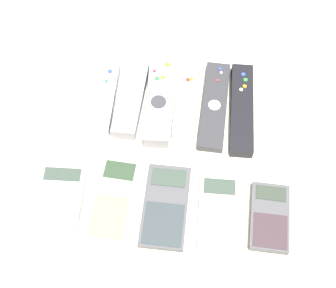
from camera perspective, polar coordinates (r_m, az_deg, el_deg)
The scene contains 12 objects.
ground_plane at distance 0.85m, azimuth -0.16°, elevation -1.84°, with size 3.00×3.00×0.00m, color beige.
remote_0 at distance 0.92m, azimuth -7.74°, elevation 5.59°, with size 0.04×0.16×0.02m.
remote_1 at distance 0.91m, azimuth -4.54°, elevation 5.51°, with size 0.05×0.17×0.03m.
remote_2 at distance 0.90m, azimuth -1.11°, elevation 5.29°, with size 0.06×0.20×0.03m.
remote_3 at distance 0.91m, azimuth 2.28°, elevation 4.93°, with size 0.04×0.15×0.02m.
remote_4 at distance 0.91m, azimuth 5.66°, elevation 4.70°, with size 0.05×0.20×0.02m.
remote_5 at distance 0.91m, azimuth 8.98°, elevation 4.25°, with size 0.04×0.20×0.02m.
calculator_0 at distance 0.83m, azimuth -13.06°, elevation -6.21°, with size 0.08×0.11×0.02m.
calculator_1 at distance 0.82m, azimuth -6.64°, elevation -6.66°, with size 0.08×0.16×0.01m.
calculator_2 at distance 0.81m, azimuth -0.29°, elevation -7.58°, with size 0.08×0.15×0.01m.
calculator_3 at distance 0.81m, azimuth 6.21°, elevation -8.20°, with size 0.07×0.13×0.01m.
calculator_4 at distance 0.82m, azimuth 12.28°, elevation -8.71°, with size 0.07×0.12×0.02m.
Camera 1 is at (0.04, -0.40, 0.75)m, focal length 50.00 mm.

